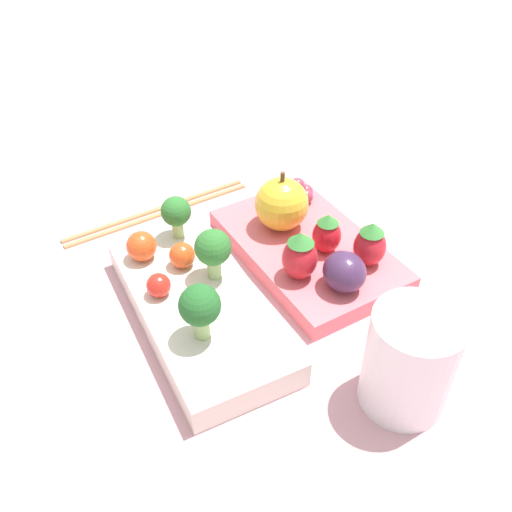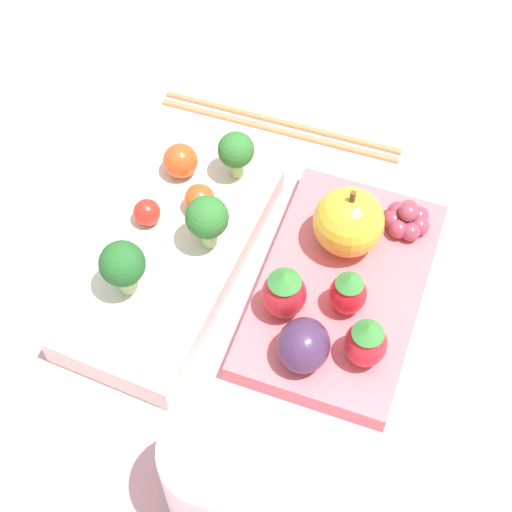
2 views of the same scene
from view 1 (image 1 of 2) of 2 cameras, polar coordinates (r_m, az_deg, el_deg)
ground_plane at (r=0.52m, az=-0.04°, el=-3.54°), size 4.00×4.00×0.00m
bento_box_savoury at (r=0.49m, az=-5.81°, el=-5.08°), size 0.22×0.13×0.03m
bento_box_fruit at (r=0.56m, az=5.14°, el=0.62°), size 0.20×0.13×0.02m
broccoli_floret_0 at (r=0.43m, az=-5.63°, el=-5.09°), size 0.03×0.03×0.05m
broccoli_floret_1 at (r=0.53m, az=-7.99°, el=4.31°), size 0.03×0.03×0.04m
broccoli_floret_2 at (r=0.48m, az=-4.32°, el=0.70°), size 0.03×0.03×0.05m
cherry_tomato_0 at (r=0.51m, az=-7.39°, el=0.08°), size 0.02×0.02×0.02m
cherry_tomato_1 at (r=0.52m, az=-11.39°, el=0.97°), size 0.03×0.03×0.03m
cherry_tomato_2 at (r=0.48m, az=-9.72°, el=-2.90°), size 0.02×0.02×0.02m
apple at (r=0.55m, az=2.58°, el=5.22°), size 0.05×0.05×0.06m
strawberry_0 at (r=0.50m, az=4.42°, el=0.03°), size 0.03×0.03×0.05m
strawberry_1 at (r=0.53m, az=7.10°, el=2.25°), size 0.03×0.03×0.04m
strawberry_2 at (r=0.52m, az=11.33°, el=1.15°), size 0.03×0.03×0.05m
plum at (r=0.50m, az=8.83°, el=-1.56°), size 0.04×0.04×0.04m
grape_cluster at (r=0.60m, az=4.13°, el=6.34°), size 0.03×0.04×0.03m
drinking_cup at (r=0.43m, az=15.10°, el=-10.10°), size 0.06×0.06×0.09m
chopsticks_pair at (r=0.63m, az=-9.77°, el=4.51°), size 0.03×0.21×0.01m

